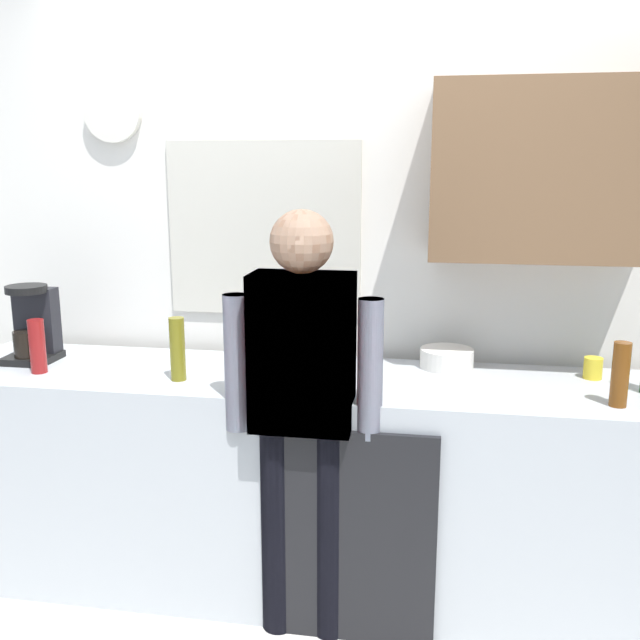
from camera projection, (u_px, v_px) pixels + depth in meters
ground_plane at (304, 628)px, 2.71m from camera, size 8.00×8.00×0.00m
kitchen_counter at (317, 484)px, 2.90m from camera, size 3.09×0.64×0.92m
dishwasher_panel at (359, 540)px, 2.56m from camera, size 0.56×0.02×0.83m
back_wall_assembly at (355, 255)px, 3.08m from camera, size 4.69×0.42×2.60m
coffee_maker at (33, 327)px, 3.02m from camera, size 0.20×0.20×0.33m
bottle_olive_oil at (177, 349)px, 2.74m from camera, size 0.06×0.06×0.25m
bottle_amber_beer at (620, 374)px, 2.44m from camera, size 0.06×0.06×0.23m
bottle_red_vinegar at (37, 346)px, 2.84m from camera, size 0.06×0.06×0.22m
cup_yellow_cup at (593, 368)px, 2.77m from camera, size 0.07×0.07×0.09m
mixing_bowl at (447, 358)px, 2.92m from camera, size 0.22×0.22×0.08m
person_at_sink at (303, 393)px, 2.51m from camera, size 0.57×0.22×1.60m
person_guest at (303, 393)px, 2.51m from camera, size 0.57×0.22×1.60m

